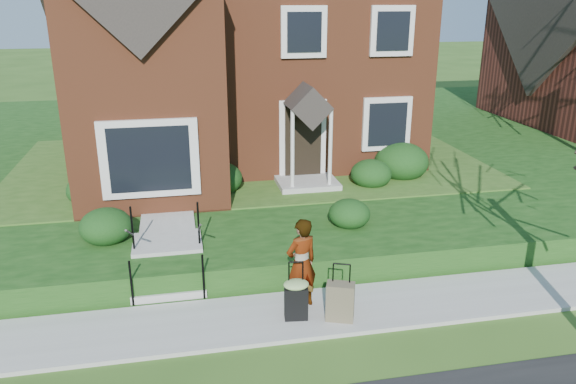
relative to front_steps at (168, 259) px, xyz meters
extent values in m
plane|color=#2D5119|center=(2.50, -1.84, -0.47)|extent=(120.00, 120.00, 0.00)
cube|color=#9E9B93|center=(2.50, -1.84, -0.43)|extent=(60.00, 1.60, 0.08)
cube|color=#14390F|center=(6.50, 9.06, -0.17)|extent=(44.00, 20.00, 0.60)
cube|color=#9E9B93|center=(0.00, 3.16, 0.16)|extent=(1.20, 6.00, 0.06)
cube|color=brown|center=(2.50, 8.16, 2.83)|extent=(10.00, 8.00, 5.40)
cube|color=brown|center=(-0.30, 3.36, 2.83)|extent=(3.60, 2.40, 5.40)
cube|color=silver|center=(-0.30, 2.21, 1.53)|extent=(2.20, 0.30, 1.80)
cube|color=black|center=(3.70, 4.10, 1.18)|extent=(1.00, 0.12, 2.10)
cube|color=black|center=(6.10, 4.11, 1.63)|extent=(1.40, 0.10, 1.50)
cube|color=#9E9B93|center=(0.00, -0.84, -0.32)|extent=(1.40, 0.30, 0.15)
cube|color=#9E9B93|center=(0.00, -0.54, -0.17)|extent=(1.40, 0.30, 0.15)
cube|color=#9E9B93|center=(0.00, -0.24, -0.02)|extent=(1.40, 0.30, 0.15)
cube|color=#9E9B93|center=(0.00, 0.06, 0.13)|extent=(1.40, 0.30, 0.15)
cube|color=#9E9B93|center=(0.00, 0.61, 0.13)|extent=(1.40, 0.80, 0.15)
cylinder|color=black|center=(-0.65, -0.99, 0.06)|extent=(0.04, 0.04, 0.90)
cylinder|color=black|center=(-0.65, 0.21, 0.66)|extent=(0.04, 0.04, 0.90)
cylinder|color=black|center=(0.65, -0.99, 0.06)|extent=(0.04, 0.04, 0.90)
cylinder|color=black|center=(0.65, 0.21, 0.66)|extent=(0.04, 0.04, 0.90)
ellipsoid|color=black|center=(-1.83, 3.39, 0.55)|extent=(1.22, 1.22, 0.85)
ellipsoid|color=black|center=(1.34, 3.66, 0.56)|extent=(1.24, 1.24, 0.87)
ellipsoid|color=black|center=(5.44, 3.36, 0.52)|extent=(1.11, 1.11, 0.78)
ellipsoid|color=black|center=(6.54, 3.95, 0.67)|extent=(1.54, 1.54, 1.08)
ellipsoid|color=black|center=(-1.25, 0.95, 0.51)|extent=(1.09, 1.09, 0.77)
ellipsoid|color=black|center=(4.02, 0.75, 0.45)|extent=(0.94, 0.94, 0.65)
imported|color=#999999|center=(2.38, -1.61, 0.46)|extent=(0.73, 0.61, 1.71)
cube|color=black|center=(2.20, -2.02, -0.09)|extent=(0.43, 0.27, 0.61)
cylinder|color=black|center=(2.20, -2.02, 0.67)|extent=(0.25, 0.06, 0.03)
cylinder|color=black|center=(2.08, -2.02, 0.44)|extent=(0.02, 0.02, 0.46)
cylinder|color=black|center=(2.32, -2.02, 0.44)|extent=(0.02, 0.02, 0.46)
cylinder|color=black|center=(2.06, -2.02, -0.36)|extent=(0.05, 0.06, 0.06)
cylinder|color=black|center=(2.34, -2.02, -0.36)|extent=(0.05, 0.06, 0.06)
ellipsoid|color=#8AAE63|center=(2.20, -2.02, 0.29)|extent=(0.49, 0.42, 0.14)
cube|color=brown|center=(2.95, -2.20, -0.05)|extent=(0.55, 0.43, 0.70)
cylinder|color=black|center=(2.95, -2.20, 0.64)|extent=(0.28, 0.13, 0.03)
cylinder|color=black|center=(2.80, -2.20, 0.47)|extent=(0.02, 0.02, 0.34)
cylinder|color=black|center=(3.09, -2.20, 0.47)|extent=(0.02, 0.02, 0.34)
cylinder|color=black|center=(2.78, -2.20, -0.36)|extent=(0.06, 0.07, 0.06)
cylinder|color=black|center=(3.12, -2.20, -0.36)|extent=(0.06, 0.07, 0.06)
camera|label=1|loc=(0.36, -10.45, 4.98)|focal=35.00mm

